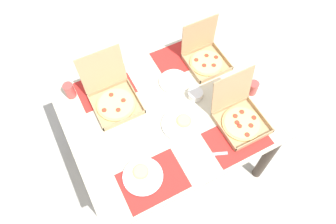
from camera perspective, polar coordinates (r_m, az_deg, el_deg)
ground_plane at (r=2.69m, az=0.00°, el=-8.06°), size 6.00×6.00×0.00m
dining_table at (r=2.13m, az=0.00°, el=-1.56°), size 1.26×1.02×0.74m
placemat_near_left at (r=1.84m, az=-2.71°, el=-12.05°), size 0.36×0.26×0.00m
placemat_near_right at (r=1.98m, az=12.15°, el=-4.64°), size 0.36×0.26×0.00m
placemat_far_left at (r=2.17m, az=-11.08°, el=4.26°), size 0.36×0.26×0.00m
placemat_far_right at (r=2.29m, az=2.16°, el=9.68°), size 0.36×0.26×0.00m
pizza_box_center at (r=2.06m, az=-9.69°, el=2.68°), size 0.28×0.33×0.32m
pizza_box_corner_right at (r=2.25m, az=6.57°, el=9.71°), size 0.26×0.26×0.30m
pizza_box_corner_left at (r=2.01m, az=12.56°, el=-0.71°), size 0.28×0.31×0.31m
plate_near_left at (r=1.84m, az=-4.50°, el=-11.22°), size 0.23×0.23×0.03m
plate_near_right at (r=2.15m, az=1.07°, el=5.42°), size 0.20×0.20×0.02m
plate_far_left at (r=1.98m, az=2.28°, el=-2.11°), size 0.23×0.23×0.03m
cup_clear_right at (r=2.14m, az=14.76°, el=4.15°), size 0.06×0.06×0.10m
cup_dark at (r=2.20m, az=-7.91°, el=8.29°), size 0.07×0.07×0.11m
cup_red at (r=2.14m, az=-17.02°, el=3.66°), size 0.06×0.06×0.11m
condiment_bowl at (r=2.08m, az=4.86°, el=3.13°), size 0.10×0.10×0.05m
knife_by_near_left at (r=1.96m, az=-12.70°, el=-6.12°), size 0.21×0.04×0.00m
knife_by_near_right at (r=1.91m, az=7.41°, el=-7.47°), size 0.20×0.10×0.00m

